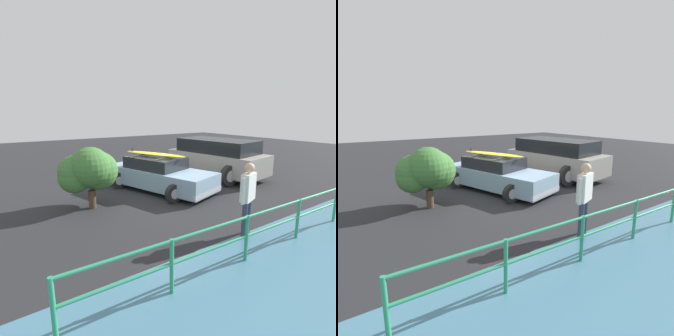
% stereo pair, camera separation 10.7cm
% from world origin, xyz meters
% --- Properties ---
extents(ground_plane, '(44.00, 44.00, 0.02)m').
position_xyz_m(ground_plane, '(0.00, 0.00, -0.01)').
color(ground_plane, '#28282B').
rests_on(ground_plane, ground).
extents(sedan_car, '(3.01, 4.71, 1.54)m').
position_xyz_m(sedan_car, '(0.06, -0.08, 0.61)').
color(sedan_car, '#8CADC6').
rests_on(sedan_car, ground).
extents(suv_car, '(3.23, 4.78, 1.73)m').
position_xyz_m(suv_car, '(-3.28, -0.33, 0.91)').
color(suv_car, '#9E998E').
rests_on(suv_car, ground).
extents(person_bystander, '(0.66, 0.36, 1.78)m').
position_xyz_m(person_bystander, '(0.39, 4.39, 1.07)').
color(person_bystander, '#33384C').
rests_on(person_bystander, ground).
extents(railing_fence, '(7.19, 0.21, 0.95)m').
position_xyz_m(railing_fence, '(1.29, 5.13, 0.64)').
color(railing_fence, '#2D9366').
rests_on(railing_fence, ground).
extents(bush_near_left, '(1.83, 1.40, 1.91)m').
position_xyz_m(bush_near_left, '(2.89, 0.35, 1.16)').
color(bush_near_left, '#4C3828').
rests_on(bush_near_left, ground).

